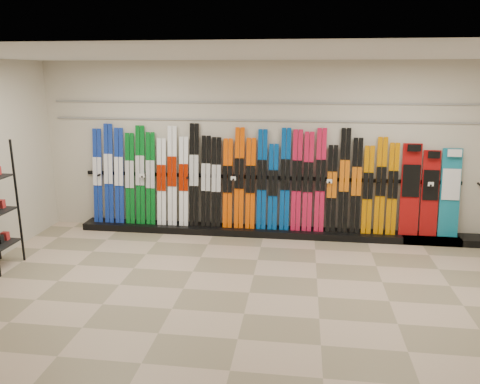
# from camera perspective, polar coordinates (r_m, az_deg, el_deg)

# --- Properties ---
(floor) EXTENTS (8.00, 8.00, 0.00)m
(floor) POSITION_cam_1_polar(r_m,az_deg,el_deg) (6.26, 1.15, -12.17)
(floor) COLOR gray
(floor) RESTS_ON ground
(back_wall) EXTENTS (8.00, 0.00, 8.00)m
(back_wall) POSITION_cam_1_polar(r_m,az_deg,el_deg) (8.19, 3.19, 5.24)
(back_wall) COLOR beige
(back_wall) RESTS_ON floor
(ceiling) EXTENTS (8.00, 8.00, 0.00)m
(ceiling) POSITION_cam_1_polar(r_m,az_deg,el_deg) (5.60, 1.30, 16.44)
(ceiling) COLOR silver
(ceiling) RESTS_ON back_wall
(ski_rack_base) EXTENTS (8.00, 0.40, 0.12)m
(ski_rack_base) POSITION_cam_1_polar(r_m,az_deg,el_deg) (8.32, 4.48, -4.88)
(ski_rack_base) COLOR black
(ski_rack_base) RESTS_ON floor
(skis) EXTENTS (5.38, 0.24, 1.82)m
(skis) POSITION_cam_1_polar(r_m,az_deg,el_deg) (8.19, -0.28, 1.36)
(skis) COLOR navy
(skis) RESTS_ON ski_rack_base
(snowboards) EXTENTS (0.96, 0.24, 1.54)m
(snowboards) POSITION_cam_1_polar(r_m,az_deg,el_deg) (8.43, 22.13, 0.01)
(snowboards) COLOR #990C0C
(snowboards) RESTS_ON ski_rack_base
(slatwall_rail_0) EXTENTS (7.60, 0.02, 0.03)m
(slatwall_rail_0) POSITION_cam_1_polar(r_m,az_deg,el_deg) (8.11, 3.22, 8.71)
(slatwall_rail_0) COLOR gray
(slatwall_rail_0) RESTS_ON back_wall
(slatwall_rail_1) EXTENTS (7.60, 0.02, 0.03)m
(slatwall_rail_1) POSITION_cam_1_polar(r_m,az_deg,el_deg) (8.09, 3.25, 10.82)
(slatwall_rail_1) COLOR gray
(slatwall_rail_1) RESTS_ON back_wall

